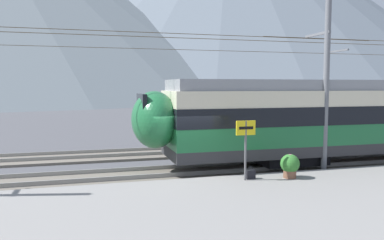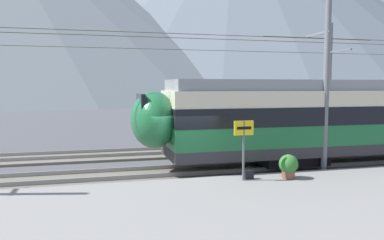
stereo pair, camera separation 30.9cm
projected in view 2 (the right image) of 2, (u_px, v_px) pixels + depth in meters
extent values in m
plane|color=#4C4C51|center=(183.00, 180.00, 14.62)|extent=(400.00, 400.00, 0.00)
cube|color=gray|center=(225.00, 219.00, 9.90)|extent=(120.00, 7.74, 0.32)
cube|color=#6B6359|center=(178.00, 173.00, 15.46)|extent=(120.00, 3.00, 0.12)
cube|color=gray|center=(182.00, 174.00, 14.76)|extent=(120.00, 0.07, 0.16)
cube|color=gray|center=(174.00, 166.00, 16.14)|extent=(120.00, 0.07, 0.16)
cube|color=#6B6359|center=(158.00, 153.00, 20.12)|extent=(120.00, 3.00, 0.12)
cube|color=gray|center=(160.00, 153.00, 19.42)|extent=(120.00, 0.07, 0.16)
cube|color=gray|center=(156.00, 148.00, 20.80)|extent=(120.00, 0.07, 0.16)
cube|color=black|center=(287.00, 157.00, 16.63)|extent=(2.80, 2.34, 0.42)
ellipsoid|color=#1E6638|center=(154.00, 120.00, 15.02)|extent=(1.80, 2.69, 2.25)
cube|color=black|center=(141.00, 109.00, 14.86)|extent=(0.16, 1.76, 1.19)
ellipsoid|color=orange|center=(353.00, 108.00, 22.88)|extent=(1.80, 2.75, 2.25)
cube|color=black|center=(347.00, 101.00, 22.72)|extent=(0.16, 1.79, 1.19)
cylinder|color=slate|center=(327.00, 70.00, 15.19)|extent=(0.24, 0.24, 8.45)
cube|color=slate|center=(318.00, 34.00, 15.73)|extent=(0.10, 1.69, 0.10)
cylinder|color=#473823|center=(308.00, 42.00, 16.42)|extent=(39.20, 0.02, 0.02)
cylinder|color=slate|center=(329.00, 83.00, 24.48)|extent=(0.24, 0.24, 7.57)
cube|color=slate|center=(340.00, 51.00, 23.39)|extent=(0.10, 2.20, 0.10)
cylinder|color=#473823|center=(349.00, 54.00, 22.49)|extent=(39.20, 0.02, 0.02)
cylinder|color=#59595B|center=(244.00, 151.00, 13.19)|extent=(0.08, 0.08, 2.08)
cube|color=yellow|center=(244.00, 128.00, 13.12)|extent=(0.70, 0.06, 0.50)
cube|color=black|center=(244.00, 128.00, 13.09)|extent=(0.52, 0.01, 0.10)
cube|color=black|center=(249.00, 175.00, 13.45)|extent=(0.32, 0.18, 0.31)
torus|color=black|center=(249.00, 169.00, 13.44)|extent=(0.16, 0.02, 0.16)
cylinder|color=brown|center=(288.00, 174.00, 13.56)|extent=(0.45, 0.45, 0.31)
sphere|color=#33752D|center=(289.00, 164.00, 13.53)|extent=(0.68, 0.68, 0.68)
sphere|color=#DB5193|center=(289.00, 160.00, 13.52)|extent=(0.37, 0.37, 0.37)
cone|color=slate|center=(236.00, 0.00, 180.51)|extent=(211.38, 211.38, 88.23)
cone|color=slate|center=(252.00, 47.00, 240.00)|extent=(164.83, 164.83, 56.45)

